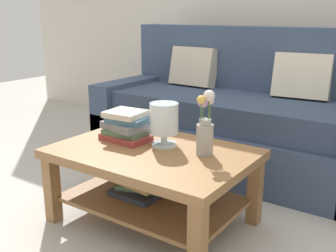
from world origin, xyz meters
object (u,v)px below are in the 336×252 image
(couch, at_px, (237,119))
(book_stack_main, at_px, (126,126))
(coffee_table, at_px, (152,170))
(glass_hurricane_vase, at_px, (164,120))
(flower_pitcher, at_px, (205,128))

(couch, distance_m, book_stack_main, 1.10)
(coffee_table, bearing_deg, glass_hurricane_vase, 78.07)
(coffee_table, xyz_separation_m, flower_pitcher, (0.28, 0.09, 0.27))
(book_stack_main, distance_m, flower_pitcher, 0.52)
(book_stack_main, bearing_deg, couch, 78.65)
(coffee_table, distance_m, flower_pitcher, 0.40)
(couch, bearing_deg, coffee_table, -89.23)
(couch, xyz_separation_m, glass_hurricane_vase, (0.03, -1.03, 0.22))
(flower_pitcher, bearing_deg, coffee_table, -161.85)
(flower_pitcher, bearing_deg, couch, 106.09)
(coffee_table, height_order, glass_hurricane_vase, glass_hurricane_vase)
(glass_hurricane_vase, distance_m, flower_pitcher, 0.26)
(coffee_table, bearing_deg, book_stack_main, 167.18)
(glass_hurricane_vase, relative_size, flower_pitcher, 0.71)
(couch, xyz_separation_m, book_stack_main, (-0.21, -1.07, 0.16))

